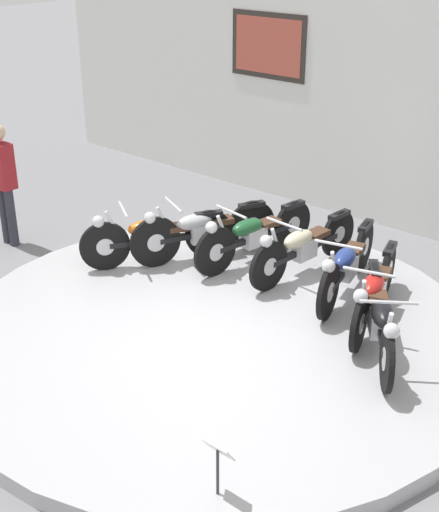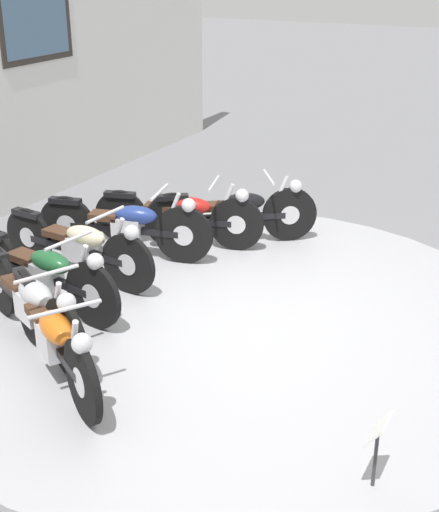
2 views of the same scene
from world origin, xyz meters
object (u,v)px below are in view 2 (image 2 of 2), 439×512
object	(u,v)px
motorcycle_orange	(53,335)
motorcycle_silver	(32,302)
motorcycle_blue	(128,224)
info_placard_front_left	(377,438)
motorcycle_cream	(79,244)
motorcycle_red	(182,215)
motorcycle_black	(235,212)
motorcycle_green	(44,271)

from	to	relation	value
motorcycle_orange	motorcycle_silver	bearing A→B (deg)	56.12
motorcycle_blue	info_placard_front_left	bearing A→B (deg)	-124.34
motorcycle_orange	motorcycle_cream	distance (m)	1.87
motorcycle_red	info_placard_front_left	xyz separation A→B (m)	(-2.91, -3.08, -0.01)
motorcycle_cream	motorcycle_blue	bearing A→B (deg)	-9.97
motorcycle_black	motorcycle_red	bearing A→B (deg)	124.71
motorcycle_orange	motorcycle_blue	distance (m)	2.44
motorcycle_green	motorcycle_cream	world-z (taller)	motorcycle_green
motorcycle_black	motorcycle_green	bearing A→B (deg)	159.43
motorcycle_orange	info_placard_front_left	world-z (taller)	motorcycle_orange
motorcycle_blue	info_placard_front_left	xyz separation A→B (m)	(-2.35, -3.43, -0.02)
motorcycle_orange	motorcycle_red	xyz separation A→B (m)	(2.84, 0.51, -0.01)
motorcycle_orange	motorcycle_cream	xyz separation A→B (m)	(1.59, 0.98, -0.01)
motorcycle_red	info_placard_front_left	world-z (taller)	motorcycle_red
motorcycle_orange	motorcycle_black	size ratio (longest dim) A/B	1.03
motorcycle_silver	info_placard_front_left	size ratio (longest dim) A/B	3.61
motorcycle_cream	motorcycle_red	world-z (taller)	motorcycle_cream
motorcycle_silver	info_placard_front_left	bearing A→B (deg)	-97.53
motorcycle_black	info_placard_front_left	xyz separation A→B (m)	(-3.26, -2.58, -0.02)
motorcycle_cream	motorcycle_black	distance (m)	1.88
motorcycle_silver	motorcycle_cream	bearing A→B (deg)	20.52
motorcycle_orange	motorcycle_green	size ratio (longest dim) A/B	0.87
motorcycle_black	info_placard_front_left	distance (m)	4.15
motorcycle_orange	motorcycle_red	world-z (taller)	motorcycle_orange
motorcycle_green	motorcycle_silver	bearing A→B (deg)	-148.75
motorcycle_silver	motorcycle_cream	world-z (taller)	motorcycle_silver
motorcycle_green	motorcycle_black	bearing A→B (deg)	-20.57
motorcycle_cream	motorcycle_red	bearing A→B (deg)	-20.70
motorcycle_orange	motorcycle_black	xyz separation A→B (m)	(3.19, 0.00, -0.00)
info_placard_front_left	motorcycle_cream	bearing A→B (deg)	65.03
motorcycle_cream	motorcycle_blue	xyz separation A→B (m)	(0.69, -0.12, 0.01)
motorcycle_green	motorcycle_blue	distance (m)	1.37
motorcycle_blue	motorcycle_red	bearing A→B (deg)	-32.09
motorcycle_silver	motorcycle_blue	world-z (taller)	motorcycle_silver
motorcycle_cream	motorcycle_black	bearing A→B (deg)	-31.44
motorcycle_red	motorcycle_blue	bearing A→B (deg)	147.91
info_placard_front_left	motorcycle_red	bearing A→B (deg)	46.69
motorcycle_green	motorcycle_black	size ratio (longest dim) A/B	1.19
motorcycle_silver	info_placard_front_left	distance (m)	3.12
motorcycle_blue	motorcycle_red	distance (m)	0.66
motorcycle_cream	motorcycle_blue	world-z (taller)	motorcycle_blue
motorcycle_green	motorcycle_black	xyz separation A→B (m)	(2.28, -0.86, -0.00)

